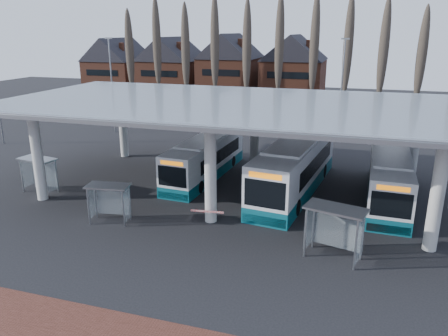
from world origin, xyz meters
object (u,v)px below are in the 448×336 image
(bus_2, at_px, (295,167))
(shelter_0, at_px, (40,167))
(shelter_2, at_px, (336,221))
(bus_3, at_px, (389,177))
(shelter_1, at_px, (109,195))
(bus_1, at_px, (206,158))

(bus_2, xyz_separation_m, shelter_0, (-17.01, -5.47, 0.06))
(shelter_2, bearing_deg, shelter_0, -175.38)
(bus_2, height_order, bus_3, bus_2)
(shelter_2, bearing_deg, shelter_1, -167.77)
(bus_3, xyz_separation_m, shelter_0, (-23.23, -5.77, 0.27))
(bus_1, bearing_deg, shelter_1, -101.27)
(shelter_0, bearing_deg, bus_2, 27.26)
(bus_2, xyz_separation_m, shelter_1, (-9.66, -8.48, -0.04))
(bus_3, bearing_deg, shelter_0, -164.45)
(bus_3, height_order, shelter_0, bus_3)
(shelter_0, bearing_deg, bus_1, 43.20)
(bus_2, relative_size, bus_3, 1.15)
(shelter_0, distance_m, shelter_1, 7.95)
(bus_3, distance_m, shelter_2, 9.74)
(shelter_0, distance_m, shelter_2, 20.61)
(bus_1, distance_m, shelter_2, 14.53)
(bus_2, xyz_separation_m, shelter_2, (3.29, -8.98, 0.25))
(shelter_1, relative_size, shelter_2, 0.83)
(bus_1, relative_size, shelter_2, 3.51)
(bus_1, height_order, shelter_0, bus_1)
(bus_1, bearing_deg, bus_3, -0.08)
(shelter_0, xyz_separation_m, shelter_2, (20.31, -3.52, 0.19))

